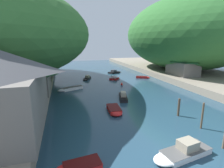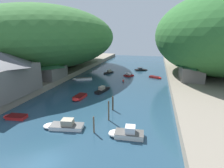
{
  "view_description": "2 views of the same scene",
  "coord_description": "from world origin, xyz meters",
  "px_view_note": "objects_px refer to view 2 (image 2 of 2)",
  "views": [
    {
      "loc": [
        -11.35,
        -4.77,
        9.85
      ],
      "look_at": [
        -2.62,
        26.03,
        2.28
      ],
      "focal_mm": 28.0,
      "sensor_mm": 36.0,
      "label": 1
    },
    {
      "loc": [
        10.51,
        -13.06,
        12.91
      ],
      "look_at": [
        0.91,
        24.28,
        1.81
      ],
      "focal_mm": 28.0,
      "sensor_mm": 36.0,
      "label": 2
    }
  ],
  "objects_px": {
    "right_bank_cottage": "(191,69)",
    "person_by_boathouse": "(6,94)",
    "boathouse_shed": "(49,70)",
    "boat_white_cruiser": "(156,77)",
    "person_on_quay": "(2,95)",
    "boat_far_upstream": "(108,72)",
    "boat_yellow_tender": "(82,79)",
    "boat_small_dinghy": "(126,133)",
    "boat_moored_right": "(129,75)",
    "waterfront_building": "(0,73)",
    "boat_far_right_bank": "(63,125)",
    "boat_red_skiff": "(103,89)",
    "boat_open_rowboat": "(79,97)",
    "channel_buoy_near": "(123,81)",
    "boat_mid_channel": "(14,117)",
    "boat_navy_launch": "(141,70)"
  },
  "relations": [
    {
      "from": "boat_red_skiff",
      "to": "boat_small_dinghy",
      "type": "bearing_deg",
      "value": -49.53
    },
    {
      "from": "boat_yellow_tender",
      "to": "boat_far_upstream",
      "type": "distance_m",
      "value": 11.53
    },
    {
      "from": "person_on_quay",
      "to": "person_by_boathouse",
      "type": "bearing_deg",
      "value": -19.94
    },
    {
      "from": "waterfront_building",
      "to": "boat_yellow_tender",
      "type": "bearing_deg",
      "value": 67.27
    },
    {
      "from": "right_bank_cottage",
      "to": "boat_moored_right",
      "type": "height_order",
      "value": "right_bank_cottage"
    },
    {
      "from": "boat_small_dinghy",
      "to": "waterfront_building",
      "type": "bearing_deg",
      "value": 71.32
    },
    {
      "from": "waterfront_building",
      "to": "boat_red_skiff",
      "type": "xyz_separation_m",
      "value": [
        17.14,
        10.85,
        -5.39
      ]
    },
    {
      "from": "right_bank_cottage",
      "to": "boat_open_rowboat",
      "type": "height_order",
      "value": "right_bank_cottage"
    },
    {
      "from": "boat_open_rowboat",
      "to": "channel_buoy_near",
      "type": "distance_m",
      "value": 16.6
    },
    {
      "from": "channel_buoy_near",
      "to": "boat_moored_right",
      "type": "bearing_deg",
      "value": 86.06
    },
    {
      "from": "waterfront_building",
      "to": "boat_far_right_bank",
      "type": "relative_size",
      "value": 2.1
    },
    {
      "from": "boat_small_dinghy",
      "to": "boat_moored_right",
      "type": "distance_m",
      "value": 34.41
    },
    {
      "from": "right_bank_cottage",
      "to": "person_by_boathouse",
      "type": "bearing_deg",
      "value": -146.23
    },
    {
      "from": "boat_yellow_tender",
      "to": "channel_buoy_near",
      "type": "xyz_separation_m",
      "value": [
        12.08,
        0.97,
        0.0
      ]
    },
    {
      "from": "boat_small_dinghy",
      "to": "person_by_boathouse",
      "type": "xyz_separation_m",
      "value": [
        -22.88,
        4.41,
        1.95
      ]
    },
    {
      "from": "person_on_quay",
      "to": "boathouse_shed",
      "type": "bearing_deg",
      "value": 18.0
    },
    {
      "from": "boathouse_shed",
      "to": "right_bank_cottage",
      "type": "relative_size",
      "value": 0.98
    },
    {
      "from": "boat_red_skiff",
      "to": "boat_mid_channel",
      "type": "xyz_separation_m",
      "value": [
        -9.66,
        -16.62,
        -0.14
      ]
    },
    {
      "from": "waterfront_building",
      "to": "boathouse_shed",
      "type": "height_order",
      "value": "waterfront_building"
    },
    {
      "from": "boathouse_shed",
      "to": "boat_mid_channel",
      "type": "bearing_deg",
      "value": -72.44
    },
    {
      "from": "right_bank_cottage",
      "to": "boat_red_skiff",
      "type": "xyz_separation_m",
      "value": [
        -20.37,
        -10.43,
        -3.76
      ]
    },
    {
      "from": "boat_open_rowboat",
      "to": "person_on_quay",
      "type": "relative_size",
      "value": 2.49
    },
    {
      "from": "boathouse_shed",
      "to": "right_bank_cottage",
      "type": "height_order",
      "value": "right_bank_cottage"
    },
    {
      "from": "boat_far_right_bank",
      "to": "boat_mid_channel",
      "type": "distance_m",
      "value": 9.1
    },
    {
      "from": "boat_small_dinghy",
      "to": "boat_far_upstream",
      "type": "distance_m",
      "value": 37.97
    },
    {
      "from": "boat_navy_launch",
      "to": "channel_buoy_near",
      "type": "relative_size",
      "value": 6.22
    },
    {
      "from": "boat_far_right_bank",
      "to": "boat_far_upstream",
      "type": "relative_size",
      "value": 1.32
    },
    {
      "from": "boat_mid_channel",
      "to": "person_by_boathouse",
      "type": "relative_size",
      "value": 2.26
    },
    {
      "from": "boat_open_rowboat",
      "to": "boat_far_upstream",
      "type": "xyz_separation_m",
      "value": [
        -0.64,
        24.71,
        0.0
      ]
    },
    {
      "from": "boat_far_right_bank",
      "to": "boat_far_upstream",
      "type": "bearing_deg",
      "value": -3.83
    },
    {
      "from": "boathouse_shed",
      "to": "boat_mid_channel",
      "type": "relative_size",
      "value": 2.18
    },
    {
      "from": "boat_far_right_bank",
      "to": "boat_navy_launch",
      "type": "relative_size",
      "value": 1.18
    },
    {
      "from": "boat_open_rowboat",
      "to": "channel_buoy_near",
      "type": "xyz_separation_m",
      "value": [
        6.34,
        15.34,
        -0.0
      ]
    },
    {
      "from": "boat_yellow_tender",
      "to": "boat_far_upstream",
      "type": "bearing_deg",
      "value": -52.53
    },
    {
      "from": "boat_moored_right",
      "to": "person_by_boathouse",
      "type": "height_order",
      "value": "person_by_boathouse"
    },
    {
      "from": "waterfront_building",
      "to": "boat_open_rowboat",
      "type": "height_order",
      "value": "waterfront_building"
    },
    {
      "from": "right_bank_cottage",
      "to": "boat_far_upstream",
      "type": "bearing_deg",
      "value": 161.53
    },
    {
      "from": "waterfront_building",
      "to": "person_by_boathouse",
      "type": "bearing_deg",
      "value": -37.51
    },
    {
      "from": "boat_far_right_bank",
      "to": "boat_red_skiff",
      "type": "height_order",
      "value": "boat_far_right_bank"
    },
    {
      "from": "boat_moored_right",
      "to": "boat_mid_channel",
      "type": "relative_size",
      "value": 0.98
    },
    {
      "from": "boat_moored_right",
      "to": "boat_mid_channel",
      "type": "bearing_deg",
      "value": -71.99
    },
    {
      "from": "boathouse_shed",
      "to": "boat_far_upstream",
      "type": "bearing_deg",
      "value": 53.19
    },
    {
      "from": "person_by_boathouse",
      "to": "right_bank_cottage",
      "type": "bearing_deg",
      "value": -57.6
    },
    {
      "from": "boathouse_shed",
      "to": "boat_navy_launch",
      "type": "xyz_separation_m",
      "value": [
        22.22,
        23.51,
        -3.39
      ]
    },
    {
      "from": "channel_buoy_near",
      "to": "boat_small_dinghy",
      "type": "bearing_deg",
      "value": -78.4
    },
    {
      "from": "boathouse_shed",
      "to": "boat_white_cruiser",
      "type": "distance_m",
      "value": 30.68
    },
    {
      "from": "boat_moored_right",
      "to": "boat_white_cruiser",
      "type": "relative_size",
      "value": 0.92
    },
    {
      "from": "boat_white_cruiser",
      "to": "channel_buoy_near",
      "type": "bearing_deg",
      "value": -25.0
    },
    {
      "from": "person_on_quay",
      "to": "boat_yellow_tender",
      "type": "bearing_deg",
      "value": -0.08
    },
    {
      "from": "channel_buoy_near",
      "to": "waterfront_building",
      "type": "bearing_deg",
      "value": -135.02
    }
  ]
}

